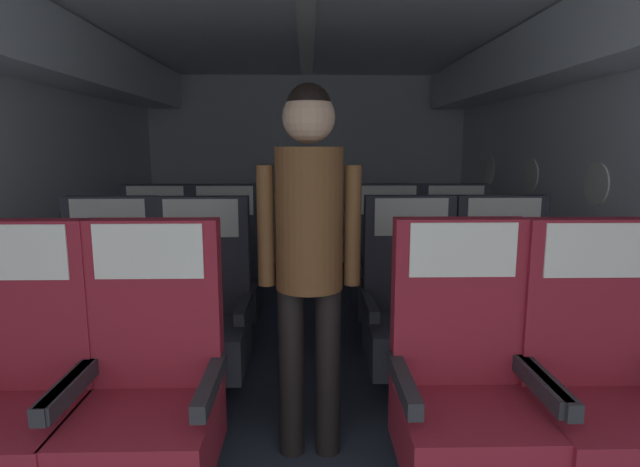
% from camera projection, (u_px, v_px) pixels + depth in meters
% --- Properties ---
extents(ground, '(3.80, 5.98, 0.02)m').
position_uv_depth(ground, '(307.00, 362.00, 3.25)').
color(ground, '#2D3342').
extents(fuselage_shell, '(3.68, 5.63, 2.17)m').
position_uv_depth(fuselage_shell, '(307.00, 107.00, 3.24)').
color(fuselage_shell, silver).
rests_on(fuselage_shell, ground).
extents(seat_a_left_window, '(0.52, 0.50, 1.08)m').
position_uv_depth(seat_a_left_window, '(11.00, 401.00, 1.81)').
color(seat_a_left_window, '#38383D').
rests_on(seat_a_left_window, ground).
extents(seat_a_left_aisle, '(0.52, 0.50, 1.08)m').
position_uv_depth(seat_a_left_aisle, '(148.00, 398.00, 1.82)').
color(seat_a_left_aisle, '#38383D').
rests_on(seat_a_left_aisle, ground).
extents(seat_a_right_aisle, '(0.52, 0.50, 1.08)m').
position_uv_depth(seat_a_right_aisle, '(600.00, 396.00, 1.84)').
color(seat_a_right_aisle, '#38383D').
rests_on(seat_a_right_aisle, ground).
extents(seat_a_right_window, '(0.52, 0.50, 1.08)m').
position_uv_depth(seat_a_right_window, '(464.00, 395.00, 1.85)').
color(seat_a_right_window, '#38383D').
rests_on(seat_a_right_window, ground).
extents(seat_b_left_window, '(0.52, 0.50, 1.08)m').
position_uv_depth(seat_b_left_window, '(108.00, 318.00, 2.68)').
color(seat_b_left_window, '#38383D').
rests_on(seat_b_left_window, ground).
extents(seat_b_left_aisle, '(0.52, 0.50, 1.08)m').
position_uv_depth(seat_b_left_aisle, '(201.00, 319.00, 2.67)').
color(seat_b_left_aisle, '#38383D').
rests_on(seat_b_left_aisle, ground).
extents(seat_b_right_aisle, '(0.52, 0.50, 1.08)m').
position_uv_depth(seat_b_right_aisle, '(505.00, 315.00, 2.72)').
color(seat_b_right_aisle, '#38383D').
rests_on(seat_b_right_aisle, ground).
extents(seat_b_right_window, '(0.52, 0.50, 1.08)m').
position_uv_depth(seat_b_right_window, '(412.00, 316.00, 2.71)').
color(seat_b_right_window, '#38383D').
rests_on(seat_b_right_window, ground).
extents(seat_c_left_window, '(0.52, 0.50, 1.08)m').
position_uv_depth(seat_c_left_window, '(156.00, 276.00, 3.53)').
color(seat_c_left_window, '#38383D').
rests_on(seat_c_left_window, ground).
extents(seat_c_left_aisle, '(0.52, 0.50, 1.08)m').
position_uv_depth(seat_c_left_aisle, '(225.00, 276.00, 3.54)').
color(seat_c_left_aisle, '#38383D').
rests_on(seat_c_left_aisle, ground).
extents(seat_c_right_aisle, '(0.52, 0.50, 1.08)m').
position_uv_depth(seat_c_right_aisle, '(456.00, 275.00, 3.57)').
color(seat_c_right_aisle, '#38383D').
rests_on(seat_c_right_aisle, ground).
extents(seat_c_right_window, '(0.52, 0.50, 1.08)m').
position_uv_depth(seat_c_right_window, '(389.00, 275.00, 3.58)').
color(seat_c_right_window, '#38383D').
rests_on(seat_c_right_window, ground).
extents(flight_attendant, '(0.43, 0.28, 1.59)m').
position_uv_depth(flight_attendant, '(309.00, 235.00, 2.13)').
color(flight_attendant, black).
rests_on(flight_attendant, ground).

